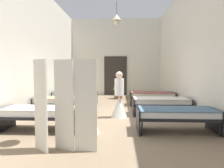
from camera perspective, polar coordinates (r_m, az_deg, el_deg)
name	(u,v)px	position (r m, az deg, el deg)	size (l,w,h in m)	color
ground_plane	(111,116)	(6.92, -0.21, -9.09)	(6.07, 11.79, 0.10)	#8C755B
room_shell	(113,49)	(8.00, 0.20, 10.01)	(5.87, 11.39, 4.71)	silver
bed_left_row_0	(41,113)	(5.34, -19.77, -7.79)	(1.90, 0.84, 0.57)	black
bed_right_row_0	(176,114)	(5.14, 18.04, -8.21)	(1.90, 0.84, 0.57)	black
bed_left_row_1	(63,101)	(7.11, -13.95, -4.84)	(1.90, 0.84, 0.57)	black
bed_right_row_1	(161,102)	(6.96, 13.84, -5.03)	(1.90, 0.84, 0.57)	black
bed_left_row_2	(75,95)	(8.93, -10.50, -3.06)	(1.90, 0.84, 0.57)	black
bed_right_row_2	(152,95)	(8.81, 11.41, -3.17)	(1.90, 0.84, 0.57)	black
nurse_near_aisle	(89,111)	(4.83, -6.76, -7.71)	(0.52, 0.52, 1.49)	white
nurse_mid_aisle	(119,101)	(6.38, 2.08, -4.89)	(0.52, 0.52, 1.49)	white
potted_plant	(118,83)	(10.62, 1.81, 0.21)	(0.58, 0.58, 1.42)	brown
privacy_screen	(63,106)	(3.78, -13.81, -6.05)	(1.22, 0.29, 1.70)	silver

